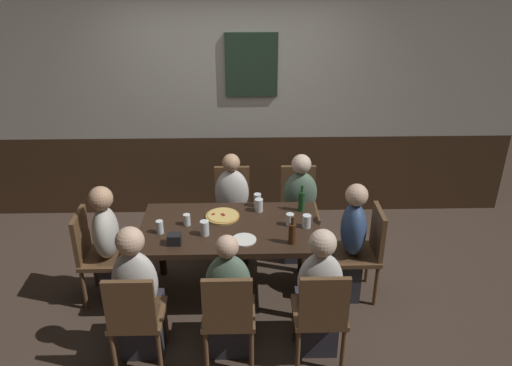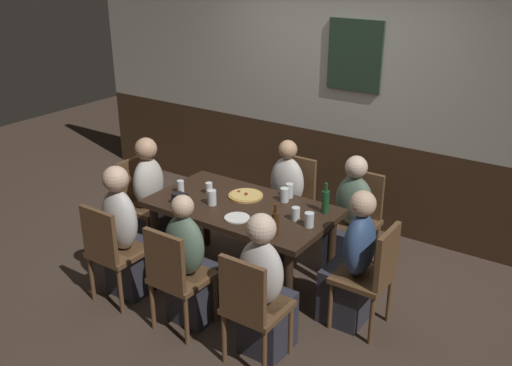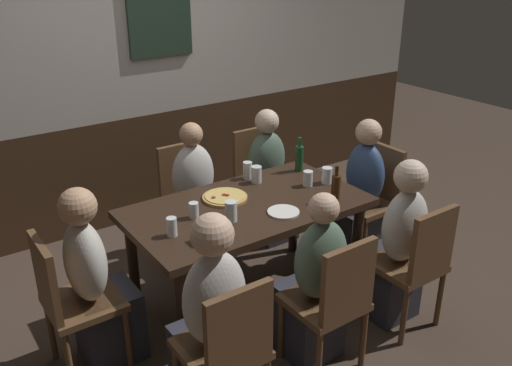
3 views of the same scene
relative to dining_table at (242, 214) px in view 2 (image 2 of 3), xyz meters
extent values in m
plane|color=#423328|center=(0.00, 0.00, -0.65)|extent=(12.00, 12.00, 0.00)
cube|color=#3D2819|center=(0.00, 1.65, -0.18)|extent=(6.40, 0.10, 0.95)
cube|color=#B7B2A8|center=(0.00, 1.65, 1.12)|extent=(6.40, 0.10, 1.65)
cube|color=#233828|center=(0.22, 1.58, 1.12)|extent=(0.56, 0.03, 0.68)
cube|color=black|center=(0.00, 0.00, 0.06)|extent=(1.56, 0.86, 0.05)
cylinder|color=black|center=(-0.68, -0.35, -0.31)|extent=(0.07, 0.07, 0.69)
cylinder|color=black|center=(0.68, -0.35, -0.31)|extent=(0.07, 0.07, 0.69)
cylinder|color=black|center=(-0.68, 0.35, -0.31)|extent=(0.07, 0.07, 0.69)
cylinder|color=black|center=(0.68, 0.35, -0.31)|extent=(0.07, 0.07, 0.69)
cube|color=brown|center=(-1.12, 0.00, -0.22)|extent=(0.40, 0.40, 0.04)
cube|color=brown|center=(-1.30, 0.00, 0.01)|extent=(0.04, 0.36, 0.43)
cylinder|color=brown|center=(-0.95, 0.17, -0.45)|extent=(0.04, 0.04, 0.41)
cylinder|color=brown|center=(-0.95, -0.17, -0.45)|extent=(0.04, 0.04, 0.41)
cylinder|color=brown|center=(-1.29, 0.17, -0.45)|extent=(0.04, 0.04, 0.41)
cylinder|color=brown|center=(-1.29, -0.17, -0.45)|extent=(0.04, 0.04, 0.41)
cube|color=brown|center=(0.00, 0.77, -0.22)|extent=(0.40, 0.40, 0.04)
cube|color=brown|center=(0.00, 0.95, 0.01)|extent=(0.36, 0.04, 0.43)
cylinder|color=brown|center=(0.17, 0.60, -0.45)|extent=(0.04, 0.04, 0.41)
cylinder|color=brown|center=(-0.17, 0.60, -0.45)|extent=(0.04, 0.04, 0.41)
cylinder|color=brown|center=(0.17, 0.94, -0.45)|extent=(0.04, 0.04, 0.41)
cylinder|color=brown|center=(-0.17, 0.94, -0.45)|extent=(0.04, 0.04, 0.41)
cube|color=brown|center=(0.00, -0.77, -0.22)|extent=(0.40, 0.40, 0.04)
cube|color=brown|center=(0.00, -0.95, 0.01)|extent=(0.36, 0.04, 0.43)
cylinder|color=brown|center=(-0.17, -0.60, -0.45)|extent=(0.04, 0.04, 0.41)
cylinder|color=brown|center=(0.17, -0.60, -0.45)|extent=(0.04, 0.04, 0.41)
cylinder|color=brown|center=(-0.17, -0.94, -0.45)|extent=(0.04, 0.04, 0.41)
cylinder|color=brown|center=(0.17, -0.94, -0.45)|extent=(0.04, 0.04, 0.41)
cube|color=brown|center=(1.12, 0.00, -0.22)|extent=(0.40, 0.40, 0.04)
cube|color=brown|center=(1.30, 0.00, 0.01)|extent=(0.04, 0.36, 0.43)
cylinder|color=brown|center=(0.95, -0.17, -0.45)|extent=(0.04, 0.04, 0.41)
cylinder|color=brown|center=(0.95, 0.17, -0.45)|extent=(0.04, 0.04, 0.41)
cylinder|color=brown|center=(1.29, -0.17, -0.45)|extent=(0.04, 0.04, 0.41)
cylinder|color=brown|center=(1.29, 0.17, -0.45)|extent=(0.04, 0.04, 0.41)
cube|color=brown|center=(-0.69, -0.77, -0.22)|extent=(0.40, 0.40, 0.04)
cube|color=brown|center=(-0.69, -0.95, 0.01)|extent=(0.36, 0.04, 0.43)
cylinder|color=brown|center=(-0.86, -0.60, -0.45)|extent=(0.04, 0.04, 0.41)
cylinder|color=brown|center=(-0.52, -0.60, -0.45)|extent=(0.04, 0.04, 0.41)
cylinder|color=brown|center=(-0.86, -0.94, -0.45)|extent=(0.04, 0.04, 0.41)
cylinder|color=brown|center=(-0.52, -0.94, -0.45)|extent=(0.04, 0.04, 0.41)
cube|color=brown|center=(0.69, -0.77, -0.22)|extent=(0.40, 0.40, 0.04)
cube|color=brown|center=(0.69, -0.95, 0.01)|extent=(0.36, 0.04, 0.43)
cylinder|color=brown|center=(0.52, -0.60, -0.45)|extent=(0.04, 0.04, 0.41)
cylinder|color=brown|center=(0.86, -0.60, -0.45)|extent=(0.04, 0.04, 0.41)
cylinder|color=brown|center=(0.52, -0.94, -0.45)|extent=(0.04, 0.04, 0.41)
cylinder|color=brown|center=(0.86, -0.94, -0.45)|extent=(0.04, 0.04, 0.41)
cube|color=brown|center=(0.69, 0.77, -0.22)|extent=(0.40, 0.40, 0.04)
cube|color=brown|center=(0.69, 0.95, 0.01)|extent=(0.36, 0.04, 0.43)
cylinder|color=brown|center=(0.86, 0.60, -0.45)|extent=(0.04, 0.04, 0.41)
cylinder|color=brown|center=(0.52, 0.60, -0.45)|extent=(0.04, 0.04, 0.41)
cylinder|color=brown|center=(0.86, 0.94, -0.45)|extent=(0.04, 0.04, 0.41)
cylinder|color=brown|center=(0.52, 0.94, -0.45)|extent=(0.04, 0.04, 0.41)
cube|color=#2D2D38|center=(-0.99, 0.00, -0.43)|extent=(0.34, 0.32, 0.45)
ellipsoid|color=beige|center=(-1.08, 0.00, 0.04)|extent=(0.22, 0.34, 0.48)
sphere|color=tan|center=(-1.08, 0.00, 0.37)|extent=(0.21, 0.21, 0.21)
cube|color=#2D2D38|center=(0.00, 0.64, -0.43)|extent=(0.32, 0.34, 0.45)
ellipsoid|color=silver|center=(0.00, 0.73, 0.04)|extent=(0.34, 0.22, 0.49)
sphere|color=tan|center=(0.00, 0.73, 0.37)|extent=(0.18, 0.18, 0.18)
cube|color=#2D2D38|center=(0.00, -0.64, -0.43)|extent=(0.32, 0.34, 0.45)
ellipsoid|color=#56705B|center=(0.00, -0.73, 0.04)|extent=(0.34, 0.22, 0.48)
sphere|color=#DBB293|center=(0.00, -0.73, 0.35)|extent=(0.17, 0.17, 0.17)
cube|color=#2D2D38|center=(0.99, 0.00, -0.43)|extent=(0.34, 0.32, 0.45)
ellipsoid|color=#334C7A|center=(1.08, 0.00, 0.04)|extent=(0.22, 0.34, 0.49)
sphere|color=#DBB293|center=(1.08, 0.00, 0.38)|extent=(0.20, 0.20, 0.20)
cube|color=#2D2D38|center=(-0.69, -0.64, -0.43)|extent=(0.32, 0.34, 0.45)
ellipsoid|color=silver|center=(-0.69, -0.73, 0.06)|extent=(0.34, 0.22, 0.52)
sphere|color=#DBB293|center=(-0.69, -0.73, 0.41)|extent=(0.21, 0.21, 0.21)
cube|color=#2D2D38|center=(0.69, -0.64, -0.43)|extent=(0.32, 0.34, 0.45)
ellipsoid|color=silver|center=(0.69, -0.73, 0.04)|extent=(0.34, 0.22, 0.49)
sphere|color=beige|center=(0.69, -0.73, 0.37)|extent=(0.21, 0.21, 0.21)
cube|color=#2D2D38|center=(0.69, 0.64, -0.43)|extent=(0.32, 0.34, 0.45)
ellipsoid|color=#56705B|center=(0.69, 0.73, 0.03)|extent=(0.34, 0.22, 0.46)
sphere|color=beige|center=(0.69, 0.73, 0.35)|extent=(0.20, 0.20, 0.20)
cylinder|color=tan|center=(-0.07, 0.16, 0.10)|extent=(0.30, 0.30, 0.02)
cylinder|color=#DBB760|center=(-0.07, 0.16, 0.11)|extent=(0.27, 0.27, 0.01)
cylinder|color=maroon|center=(-0.06, 0.15, 0.11)|extent=(0.03, 0.03, 0.00)
cylinder|color=maroon|center=(-0.07, 0.17, 0.11)|extent=(0.03, 0.03, 0.00)
cylinder|color=maroon|center=(-0.15, 0.17, 0.11)|extent=(0.03, 0.03, 0.00)
cylinder|color=silver|center=(-0.38, 0.03, 0.14)|extent=(0.06, 0.06, 0.10)
cylinder|color=#331E14|center=(-0.38, 0.03, 0.12)|extent=(0.05, 0.05, 0.06)
cylinder|color=silver|center=(0.26, 0.26, 0.15)|extent=(0.07, 0.07, 0.12)
cylinder|color=#C6842D|center=(0.26, 0.26, 0.12)|extent=(0.07, 0.07, 0.07)
cylinder|color=silver|center=(-0.21, -0.13, 0.15)|extent=(0.08, 0.08, 0.13)
cylinder|color=#331E14|center=(-0.21, -0.13, 0.13)|extent=(0.07, 0.07, 0.08)
cylinder|color=silver|center=(-0.59, -0.09, 0.14)|extent=(0.06, 0.06, 0.12)
cylinder|color=#B26623|center=(-0.59, -0.09, 0.12)|extent=(0.05, 0.05, 0.06)
cylinder|color=silver|center=(0.25, 0.36, 0.15)|extent=(0.07, 0.07, 0.13)
cylinder|color=#B26623|center=(0.25, 0.36, 0.12)|extent=(0.06, 0.06, 0.07)
cylinder|color=silver|center=(0.52, 0.01, 0.14)|extent=(0.07, 0.07, 0.11)
cylinder|color=gold|center=(0.52, 0.01, 0.12)|extent=(0.06, 0.06, 0.07)
cylinder|color=silver|center=(0.66, -0.03, 0.14)|extent=(0.08, 0.08, 0.12)
cylinder|color=#331E14|center=(0.66, -0.03, 0.11)|extent=(0.07, 0.07, 0.06)
cylinder|color=#194723|center=(0.65, 0.26, 0.18)|extent=(0.06, 0.06, 0.19)
cylinder|color=#194723|center=(0.65, 0.26, 0.31)|extent=(0.03, 0.03, 0.07)
cylinder|color=#42230F|center=(0.51, -0.28, 0.18)|extent=(0.06, 0.06, 0.18)
cylinder|color=#42230F|center=(0.51, -0.28, 0.30)|extent=(0.03, 0.03, 0.07)
cylinder|color=white|center=(0.12, -0.23, 0.09)|extent=(0.20, 0.20, 0.01)
cube|color=black|center=(-0.45, -0.27, 0.13)|extent=(0.11, 0.09, 0.09)
camera|label=1|loc=(0.13, -3.81, 2.36)|focal=35.73mm
camera|label=2|loc=(2.57, -3.54, 2.11)|focal=40.27mm
camera|label=3|loc=(-1.80, -2.67, 1.64)|focal=38.42mm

